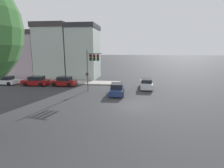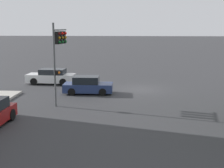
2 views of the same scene
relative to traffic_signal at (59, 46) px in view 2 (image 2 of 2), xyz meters
The scene contains 4 objects.
ground_plane 9.37m from the traffic_signal, 135.73° to the right, with size 300.00×300.00×0.00m, color #333335.
traffic_signal is the anchor object (origin of this frame).
crossing_car_0 5.33m from the traffic_signal, 111.82° to the right, with size 4.16×1.97×1.48m.
crossing_car_1 9.05m from the traffic_signal, 70.59° to the right, with size 4.75×2.03×1.50m.
Camera 2 is at (0.65, 27.89, 5.67)m, focal length 50.00 mm.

